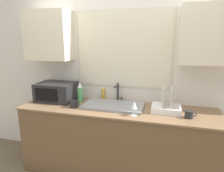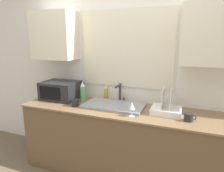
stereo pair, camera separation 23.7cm
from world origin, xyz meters
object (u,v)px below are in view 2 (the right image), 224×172
at_px(faucet, 120,91).
at_px(soap_bottle, 106,94).
at_px(mug_near_sink, 75,103).
at_px(dish_rack, 166,109).
at_px(microwave, 61,90).
at_px(spray_bottle, 83,92).
at_px(wine_glass, 132,106).

height_order(faucet, soap_bottle, faucet).
xyz_separation_m(soap_bottle, mug_near_sink, (-0.25, -0.41, -0.04)).
bearing_deg(faucet, dish_rack, -18.98).
relative_size(microwave, mug_near_sink, 4.04).
distance_m(microwave, spray_bottle, 0.34).
height_order(mug_near_sink, wine_glass, wine_glass).
xyz_separation_m(spray_bottle, mug_near_sink, (0.02, -0.23, -0.09)).
relative_size(faucet, soap_bottle, 1.36).
bearing_deg(dish_rack, spray_bottle, 175.15).
bearing_deg(soap_bottle, microwave, -161.48).
bearing_deg(soap_bottle, mug_near_sink, -121.56).
bearing_deg(soap_bottle, wine_glass, -43.71).
distance_m(soap_bottle, wine_glass, 0.71).
xyz_separation_m(microwave, spray_bottle, (0.34, 0.03, 0.01)).
bearing_deg(spray_bottle, faucet, 14.07).
height_order(microwave, spray_bottle, spray_bottle).
bearing_deg(microwave, dish_rack, -2.49).
distance_m(dish_rack, spray_bottle, 1.13).
bearing_deg(dish_rack, mug_near_sink, -172.83).
distance_m(microwave, dish_rack, 1.46).
xyz_separation_m(faucet, dish_rack, (0.63, -0.22, -0.09)).
bearing_deg(spray_bottle, dish_rack, -4.85).
bearing_deg(wine_glass, faucet, 123.58).
height_order(dish_rack, mug_near_sink, dish_rack).
height_order(faucet, mug_near_sink, faucet).
xyz_separation_m(dish_rack, wine_glass, (-0.34, -0.22, 0.06)).
bearing_deg(spray_bottle, mug_near_sink, -85.01).
relative_size(microwave, wine_glass, 3.03).
bearing_deg(dish_rack, soap_bottle, 162.61).
bearing_deg(dish_rack, faucet, 161.02).
bearing_deg(spray_bottle, wine_glass, -22.08).
bearing_deg(mug_near_sink, spray_bottle, 94.99).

